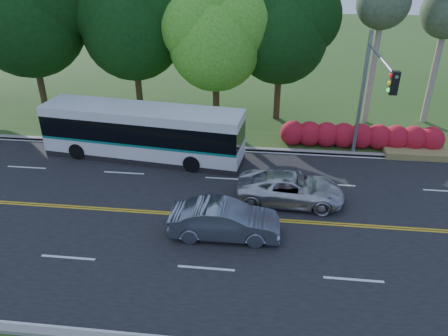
# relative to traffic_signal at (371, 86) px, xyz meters

# --- Properties ---
(ground) EXTENTS (120.00, 120.00, 0.00)m
(ground) POSITION_rel_traffic_signal_xyz_m (-6.49, -5.40, -4.67)
(ground) COLOR #2C4F1A
(ground) RESTS_ON ground
(road) EXTENTS (60.00, 14.00, 0.02)m
(road) POSITION_rel_traffic_signal_xyz_m (-6.49, -5.40, -4.66)
(road) COLOR black
(road) RESTS_ON ground
(curb_north) EXTENTS (60.00, 0.30, 0.15)m
(curb_north) POSITION_rel_traffic_signal_xyz_m (-6.49, 1.75, -4.60)
(curb_north) COLOR gray
(curb_north) RESTS_ON ground
(grass_verge) EXTENTS (60.00, 4.00, 0.10)m
(grass_verge) POSITION_rel_traffic_signal_xyz_m (-6.49, 3.60, -4.62)
(grass_verge) COLOR #2C4F1A
(grass_verge) RESTS_ON ground
(lane_markings) EXTENTS (57.60, 13.82, 0.00)m
(lane_markings) POSITION_rel_traffic_signal_xyz_m (-6.59, -5.40, -4.65)
(lane_markings) COLOR gold
(lane_markings) RESTS_ON road
(tree_row) EXTENTS (44.70, 9.10, 13.84)m
(tree_row) POSITION_rel_traffic_signal_xyz_m (-11.65, 6.73, 2.06)
(tree_row) COLOR #2F2214
(tree_row) RESTS_ON ground
(bougainvillea_hedge) EXTENTS (9.50, 2.25, 1.50)m
(bougainvillea_hedge) POSITION_rel_traffic_signal_xyz_m (0.69, 2.75, -3.95)
(bougainvillea_hedge) COLOR maroon
(bougainvillea_hedge) RESTS_ON ground
(traffic_signal) EXTENTS (0.42, 6.10, 7.00)m
(traffic_signal) POSITION_rel_traffic_signal_xyz_m (0.00, 0.00, 0.00)
(traffic_signal) COLOR gray
(traffic_signal) RESTS_ON ground
(transit_bus) EXTENTS (11.43, 3.71, 2.94)m
(transit_bus) POSITION_rel_traffic_signal_xyz_m (-11.92, 0.15, -3.20)
(transit_bus) COLOR silver
(transit_bus) RESTS_ON road
(sedan) EXTENTS (4.62, 1.71, 1.51)m
(sedan) POSITION_rel_traffic_signal_xyz_m (-6.53, -6.75, -3.90)
(sedan) COLOR slate
(sedan) RESTS_ON road
(suv) EXTENTS (5.09, 2.48, 1.40)m
(suv) POSITION_rel_traffic_signal_xyz_m (-3.74, -3.74, -3.95)
(suv) COLOR silver
(suv) RESTS_ON road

